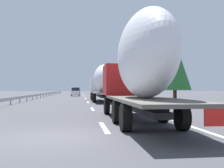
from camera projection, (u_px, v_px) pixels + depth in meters
name	position (u px, v px, depth m)	size (l,w,h in m)	color
ground_plane	(75.00, 98.00, 48.47)	(260.00, 260.00, 0.00)	#424247
lane_stripe_0	(104.00, 127.00, 10.97)	(3.20, 0.20, 0.01)	white
lane_stripe_1	(92.00, 109.00, 20.90)	(3.20, 0.20, 0.01)	white
lane_stripe_2	(88.00, 102.00, 31.57)	(3.20, 0.20, 0.01)	white
lane_stripe_3	(86.00, 99.00, 43.12)	(3.20, 0.20, 0.01)	white
lane_stripe_4	(85.00, 98.00, 45.39)	(3.20, 0.20, 0.01)	white
lane_stripe_5	(84.00, 96.00, 58.79)	(3.20, 0.20, 0.01)	white
lane_stripe_6	(83.00, 95.00, 71.86)	(3.20, 0.20, 0.01)	white
lane_stripe_7	(83.00, 94.00, 85.21)	(3.20, 0.20, 0.01)	white
lane_stripe_8	(83.00, 94.00, 78.17)	(3.20, 0.20, 0.01)	white
lane_stripe_9	(82.00, 94.00, 89.26)	(3.20, 0.20, 0.01)	white
edge_line_right	(103.00, 97.00, 54.10)	(110.00, 0.20, 0.01)	white
truck_lead	(102.00, 81.00, 32.79)	(13.15, 2.55, 4.44)	silver
truck_trailing	(140.00, 65.00, 12.48)	(12.52, 2.55, 4.95)	#B21919
car_black_suv	(77.00, 91.00, 82.30)	(4.51, 1.82, 1.99)	black
car_white_van	(75.00, 92.00, 58.42)	(4.32, 1.82, 1.84)	white
car_blue_sedan	(77.00, 91.00, 72.23)	(4.12, 1.89, 1.89)	#28479E
road_sign	(110.00, 86.00, 52.17)	(0.10, 0.90, 3.19)	gray
tree_0	(113.00, 81.00, 73.95)	(3.48, 3.48, 5.98)	#472D19
tree_1	(175.00, 65.00, 25.44)	(3.09, 3.09, 6.29)	#472D19
tree_2	(134.00, 72.00, 47.97)	(3.96, 3.96, 7.33)	#472D19
tree_3	(119.00, 79.00, 66.76)	(3.13, 3.13, 6.37)	#472D19
tree_4	(134.00, 76.00, 51.85)	(2.47, 2.47, 6.35)	#472D19
tree_5	(115.00, 80.00, 67.30)	(3.02, 3.02, 6.28)	#472D19
guardrail_median	(44.00, 94.00, 50.72)	(94.00, 0.10, 0.76)	#9EA0A5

